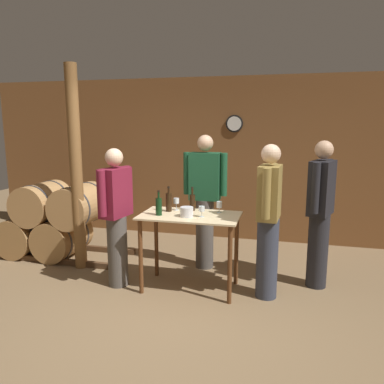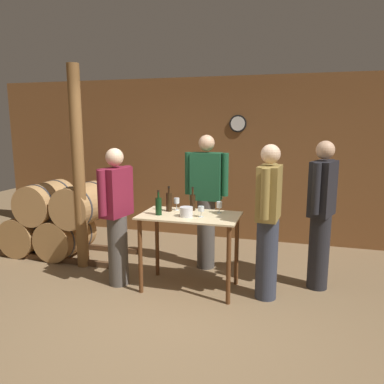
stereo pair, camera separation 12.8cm
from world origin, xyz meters
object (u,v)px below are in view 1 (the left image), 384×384
Objects in this scene: person_host at (205,199)px; person_visitor_with_scarf at (116,215)px; person_visitor_near_door at (320,211)px; wooden_post at (76,170)px; wine_bottle_center at (192,202)px; person_visitor_bearded at (269,218)px; wine_glass_near_left at (176,201)px; wine_bottle_far_left at (159,206)px; ice_bucket at (187,212)px; wine_bottle_left at (169,202)px; wine_glass_near_right at (219,205)px; wine_glass_near_center at (202,209)px.

person_visitor_with_scarf is at bearing -137.18° from person_host.
person_visitor_near_door reaches higher than person_visitor_with_scarf.
wooden_post reaches higher than person_visitor_with_scarf.
person_host reaches higher than wine_bottle_center.
wine_bottle_center is 0.16× the size of person_host.
person_visitor_bearded is (2.52, -0.28, -0.43)m from wooden_post.
wooden_post is 1.45m from wine_glass_near_left.
wine_bottle_far_left is at bearing -114.18° from person_host.
person_visitor_with_scarf is at bearing -175.94° from person_visitor_bearded.
person_visitor_near_door is (3.09, 0.16, -0.42)m from wooden_post.
wine_bottle_center is at bearing 166.67° from person_visitor_bearded.
ice_bucket is 1.58m from person_visitor_near_door.
wine_bottle_far_left is at bearing -163.18° from person_visitor_near_door.
wine_bottle_left reaches higher than wine_glass_near_left.
person_host is (-0.29, 0.53, -0.04)m from wine_glass_near_right.
wine_glass_near_right is 0.61m from person_visitor_bearded.
wine_bottle_far_left is at bearing -113.49° from wine_glass_near_left.
ice_bucket is (0.28, -0.19, -0.06)m from wine_bottle_left.
wine_glass_near_right is at bearing 6.81° from wine_bottle_left.
person_visitor_with_scarf reaches higher than wine_glass_near_left.
person_host is at bearing 87.46° from ice_bucket.
person_visitor_with_scarf is (-0.85, -0.34, -0.13)m from wine_bottle_center.
wooden_post is 9.32× the size of wine_bottle_center.
ice_bucket is at bearing -53.11° from wine_glass_near_left.
person_host is (0.31, 0.61, -0.07)m from wine_bottle_left.
person_visitor_with_scarf reaches higher than ice_bucket.
person_visitor_with_scarf reaches higher than wine_glass_near_right.
person_visitor_near_door is at bearing 8.35° from wine_bottle_center.
wine_bottle_center is at bearing 46.14° from wine_bottle_far_left.
wine_bottle_left is at bearing -169.05° from person_visitor_near_door.
wine_bottle_left reaches higher than wine_glass_near_right.
person_visitor_bearded is at bearing 4.06° from person_visitor_with_scarf.
wine_bottle_left is 0.11m from wine_glass_near_left.
wine_bottle_left is at bearing -117.21° from person_host.
wine_bottle_left is (0.05, 0.21, 0.01)m from wine_bottle_far_left.
wine_glass_near_right is (0.60, 0.07, -0.02)m from wine_bottle_left.
wine_glass_near_center is 0.90× the size of wine_glass_near_right.
wine_glass_near_left is 0.35m from ice_bucket.
wine_glass_near_left is (0.07, 0.08, -0.01)m from wine_bottle_left.
wine_bottle_far_left is 0.71m from wine_glass_near_right.
person_visitor_bearded reaches higher than person_visitor_with_scarf.
ice_bucket is (0.21, -0.27, -0.06)m from wine_glass_near_left.
wine_bottle_far_left is at bearing -104.50° from wine_bottle_left.
wine_glass_near_center is 0.79m from person_host.
wine_bottle_center is at bearing 24.76° from wine_bottle_left.
ice_bucket is 0.08× the size of person_host.
wine_glass_near_right reaches higher than wine_glass_near_center.
wine_glass_near_left is 0.53m from wine_glass_near_right.
wooden_post is 1.39m from wine_bottle_left.
person_visitor_near_door is at bearing 13.07° from wine_glass_near_right.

